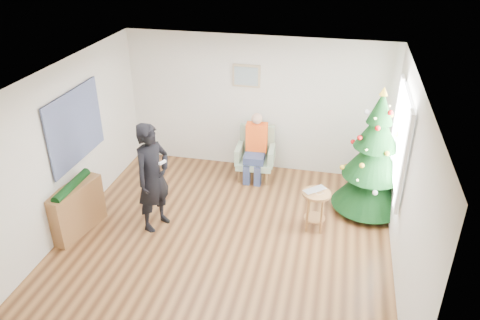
% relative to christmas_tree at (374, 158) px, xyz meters
% --- Properties ---
extents(floor, '(5.00, 5.00, 0.00)m').
position_rel_christmas_tree_xyz_m(floor, '(-2.15, -1.34, -0.99)').
color(floor, brown).
rests_on(floor, ground).
extents(ceiling, '(5.00, 5.00, 0.00)m').
position_rel_christmas_tree_xyz_m(ceiling, '(-2.15, -1.34, 1.61)').
color(ceiling, white).
rests_on(ceiling, wall_back).
extents(wall_back, '(5.00, 0.00, 5.00)m').
position_rel_christmas_tree_xyz_m(wall_back, '(-2.15, 1.16, 0.31)').
color(wall_back, silver).
rests_on(wall_back, floor).
extents(wall_front, '(5.00, 0.00, 5.00)m').
position_rel_christmas_tree_xyz_m(wall_front, '(-2.15, -3.84, 0.31)').
color(wall_front, silver).
rests_on(wall_front, floor).
extents(wall_left, '(0.00, 5.00, 5.00)m').
position_rel_christmas_tree_xyz_m(wall_left, '(-4.65, -1.34, 0.31)').
color(wall_left, silver).
rests_on(wall_left, floor).
extents(wall_right, '(0.00, 5.00, 5.00)m').
position_rel_christmas_tree_xyz_m(wall_right, '(0.35, -1.34, 0.31)').
color(wall_right, silver).
rests_on(wall_right, floor).
extents(window_panel, '(0.04, 1.30, 1.40)m').
position_rel_christmas_tree_xyz_m(window_panel, '(0.32, -0.34, 0.51)').
color(window_panel, white).
rests_on(window_panel, wall_right).
extents(curtains, '(0.05, 1.75, 1.50)m').
position_rel_christmas_tree_xyz_m(curtains, '(0.29, -0.34, 0.51)').
color(curtains, white).
rests_on(curtains, wall_right).
extents(christmas_tree, '(1.21, 1.21, 2.19)m').
position_rel_christmas_tree_xyz_m(christmas_tree, '(0.00, 0.00, 0.00)').
color(christmas_tree, '#3F2816').
rests_on(christmas_tree, floor).
extents(stool, '(0.45, 0.45, 0.67)m').
position_rel_christmas_tree_xyz_m(stool, '(-0.84, -0.74, -0.64)').
color(stool, brown).
rests_on(stool, floor).
extents(laptop, '(0.43, 0.42, 0.03)m').
position_rel_christmas_tree_xyz_m(laptop, '(-0.84, -0.74, -0.30)').
color(laptop, silver).
rests_on(laptop, stool).
extents(armchair, '(0.74, 0.67, 0.97)m').
position_rel_christmas_tree_xyz_m(armchair, '(-2.08, 0.72, -0.63)').
color(armchair, '#8BA484').
rests_on(armchair, floor).
extents(seated_person, '(0.40, 0.57, 1.27)m').
position_rel_christmas_tree_xyz_m(seated_person, '(-2.07, 0.67, -0.34)').
color(seated_person, navy).
rests_on(seated_person, armchair).
extents(standing_man, '(0.65, 0.77, 1.78)m').
position_rel_christmas_tree_xyz_m(standing_man, '(-3.32, -1.21, -0.10)').
color(standing_man, black).
rests_on(standing_man, floor).
extents(game_controller, '(0.08, 0.13, 0.04)m').
position_rel_christmas_tree_xyz_m(game_controller, '(-3.13, -1.24, 0.20)').
color(game_controller, white).
rests_on(game_controller, standing_man).
extents(console, '(0.49, 1.04, 0.80)m').
position_rel_christmas_tree_xyz_m(console, '(-4.48, -1.61, -0.59)').
color(console, brown).
rests_on(console, floor).
extents(garland, '(0.14, 0.90, 0.14)m').
position_rel_christmas_tree_xyz_m(garland, '(-4.48, -1.61, -0.17)').
color(garland, black).
rests_on(garland, console).
extents(tapestry, '(0.03, 1.50, 1.15)m').
position_rel_christmas_tree_xyz_m(tapestry, '(-4.61, -1.04, 0.56)').
color(tapestry, black).
rests_on(tapestry, wall_left).
extents(framed_picture, '(0.52, 0.05, 0.42)m').
position_rel_christmas_tree_xyz_m(framed_picture, '(-2.35, 1.12, 0.86)').
color(framed_picture, tan).
rests_on(framed_picture, wall_back).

